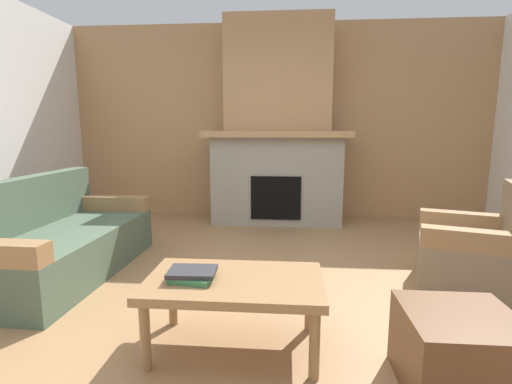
{
  "coord_description": "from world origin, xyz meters",
  "views": [
    {
      "loc": [
        0.15,
        -2.56,
        1.27
      ],
      "look_at": [
        -0.15,
        0.98,
        0.67
      ],
      "focal_mm": 26.7,
      "sensor_mm": 36.0,
      "label": 1
    }
  ],
  "objects_px": {
    "couch": "(58,243)",
    "coffee_table": "(234,287)",
    "fireplace": "(277,136)",
    "ottoman": "(458,353)",
    "armchair": "(477,253)"
  },
  "relations": [
    {
      "from": "coffee_table",
      "to": "ottoman",
      "type": "distance_m",
      "value": 1.17
    },
    {
      "from": "couch",
      "to": "coffee_table",
      "type": "distance_m",
      "value": 1.96
    },
    {
      "from": "fireplace",
      "to": "couch",
      "type": "xyz_separation_m",
      "value": [
        -1.83,
        -2.16,
        -0.88
      ]
    },
    {
      "from": "fireplace",
      "to": "coffee_table",
      "type": "relative_size",
      "value": 2.7
    },
    {
      "from": "couch",
      "to": "coffee_table",
      "type": "relative_size",
      "value": 1.82
    },
    {
      "from": "coffee_table",
      "to": "fireplace",
      "type": "bearing_deg",
      "value": 87.4
    },
    {
      "from": "couch",
      "to": "armchair",
      "type": "height_order",
      "value": "same"
    },
    {
      "from": "armchair",
      "to": "ottoman",
      "type": "height_order",
      "value": "armchair"
    },
    {
      "from": "couch",
      "to": "armchair",
      "type": "relative_size",
      "value": 1.91
    },
    {
      "from": "couch",
      "to": "ottoman",
      "type": "distance_m",
      "value": 3.08
    },
    {
      "from": "coffee_table",
      "to": "ottoman",
      "type": "bearing_deg",
      "value": -13.49
    },
    {
      "from": "armchair",
      "to": "ottoman",
      "type": "xyz_separation_m",
      "value": [
        -0.67,
        -1.26,
        -0.09
      ]
    },
    {
      "from": "fireplace",
      "to": "ottoman",
      "type": "distance_m",
      "value": 3.7
    },
    {
      "from": "fireplace",
      "to": "coffee_table",
      "type": "xyz_separation_m",
      "value": [
        -0.14,
        -3.16,
        -0.79
      ]
    },
    {
      "from": "couch",
      "to": "coffee_table",
      "type": "bearing_deg",
      "value": -30.72
    }
  ]
}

